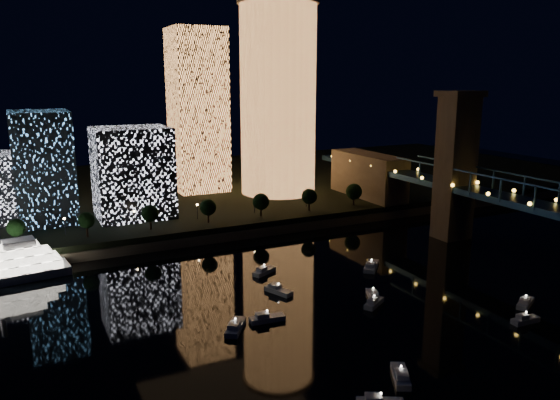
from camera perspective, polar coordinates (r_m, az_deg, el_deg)
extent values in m
plane|color=black|center=(123.21, 11.01, -13.63)|extent=(520.00, 520.00, 0.00)
cube|color=black|center=(261.57, -10.48, 1.06)|extent=(420.00, 160.00, 5.00)
cube|color=#6B5E4C|center=(189.86, -4.00, -3.46)|extent=(420.00, 6.00, 3.00)
cylinder|color=#FF9F51|center=(235.20, -0.20, 10.27)|extent=(32.00, 32.00, 78.66)
cylinder|color=#6B5E4C|center=(236.98, -0.21, 20.06)|extent=(34.00, 34.00, 2.00)
cube|color=#FF9F51|center=(243.69, -8.59, 9.19)|extent=(22.00, 22.00, 70.00)
cube|color=white|center=(202.01, -15.14, 2.80)|extent=(26.12, 22.10, 32.15)
cube|color=#5CACFB|center=(205.55, -23.50, 3.21)|extent=(19.11, 24.84, 38.22)
cube|color=#6B5E4C|center=(193.59, 17.84, 3.10)|extent=(11.00, 9.00, 48.00)
cube|color=#6B5E4C|center=(191.31, 18.35, 10.50)|extent=(13.00, 11.00, 2.00)
cube|color=#6B5E4C|center=(233.68, 9.17, 1.98)|extent=(12.00, 40.00, 23.00)
cube|color=navy|center=(165.36, 25.60, 0.03)|extent=(0.50, 0.50, 7.00)
cube|color=navy|center=(180.78, 19.69, 1.52)|extent=(0.50, 0.50, 7.00)
cube|color=navy|center=(197.91, 14.75, 2.75)|extent=(0.50, 0.50, 7.00)
sphere|color=gold|center=(186.99, 17.59, 1.49)|extent=(1.20, 1.20, 1.20)
sphere|color=gold|center=(221.11, 9.57, 3.55)|extent=(1.20, 1.20, 1.20)
cube|color=silver|center=(165.92, -25.66, -4.07)|extent=(8.81, 7.05, 1.82)
cube|color=silver|center=(141.15, 9.68, -9.81)|extent=(4.74, 7.21, 1.20)
cube|color=silver|center=(139.81, 9.79, -9.55)|extent=(2.60, 2.93, 1.00)
sphere|color=white|center=(140.41, 9.71, -9.05)|extent=(0.36, 0.36, 0.36)
cube|color=silver|center=(147.39, 24.26, -9.80)|extent=(8.04, 5.75, 1.20)
cube|color=silver|center=(145.93, 24.20, -9.55)|extent=(3.34, 3.04, 1.00)
sphere|color=white|center=(146.68, 24.33, -9.08)|extent=(0.36, 0.36, 0.36)
cube|color=silver|center=(98.37, 9.74, -19.72)|extent=(3.43, 3.13, 1.00)
sphere|color=white|center=(98.06, 10.49, -19.24)|extent=(0.36, 0.36, 0.36)
cube|color=silver|center=(141.97, -0.16, -9.48)|extent=(5.36, 8.34, 1.20)
cube|color=silver|center=(142.31, -0.53, -8.95)|extent=(2.97, 3.36, 1.00)
sphere|color=white|center=(141.23, -0.16, -8.73)|extent=(0.36, 0.36, 0.36)
cube|color=silver|center=(126.82, -1.34, -12.29)|extent=(8.28, 3.37, 1.20)
cube|color=silver|center=(126.01, -1.88, -11.92)|extent=(3.02, 2.37, 1.00)
sphere|color=white|center=(125.99, -1.35, -11.47)|extent=(0.36, 0.36, 0.36)
cube|color=silver|center=(161.78, 9.52, -6.84)|extent=(9.13, 9.38, 1.20)
cube|color=silver|center=(160.02, 9.46, -6.64)|extent=(4.26, 4.29, 1.00)
sphere|color=white|center=(161.13, 9.54, -6.17)|extent=(0.36, 0.36, 0.36)
cube|color=silver|center=(107.43, 12.49, -17.53)|extent=(6.38, 8.51, 1.20)
cube|color=silver|center=(105.83, 12.63, -17.35)|extent=(3.30, 3.58, 1.00)
sphere|color=white|center=(106.45, 12.54, -16.59)|extent=(0.36, 0.36, 0.36)
cube|color=silver|center=(155.44, -1.65, -7.48)|extent=(8.02, 5.74, 1.20)
cube|color=silver|center=(154.21, -1.93, -7.22)|extent=(3.33, 3.03, 1.00)
sphere|color=white|center=(154.76, -1.66, -6.79)|extent=(0.36, 0.36, 0.36)
cube|color=silver|center=(137.66, 24.26, -11.39)|extent=(6.99, 2.51, 1.20)
cube|color=silver|center=(136.51, 24.00, -11.07)|extent=(2.49, 1.90, 1.00)
sphere|color=white|center=(136.89, 24.34, -10.63)|extent=(0.36, 0.36, 0.36)
cube|color=silver|center=(123.31, -4.68, -13.10)|extent=(7.46, 8.98, 1.20)
cube|color=silver|center=(121.66, -4.84, -12.90)|extent=(3.70, 3.90, 1.00)
sphere|color=white|center=(122.46, -4.69, -12.25)|extent=(0.36, 0.36, 0.36)
cube|color=silver|center=(136.67, 9.80, -10.58)|extent=(7.35, 5.70, 1.20)
cube|color=silver|center=(135.32, 9.63, -10.31)|extent=(3.13, 2.91, 1.00)
sphere|color=white|center=(135.90, 9.83, -9.81)|extent=(0.36, 0.36, 0.36)
cylinder|color=black|center=(181.42, -25.77, -3.69)|extent=(0.70, 0.70, 4.00)
sphere|color=black|center=(180.54, -25.88, -2.62)|extent=(5.41, 5.41, 5.41)
cylinder|color=black|center=(182.32, -19.50, -3.06)|extent=(0.70, 0.70, 4.00)
sphere|color=black|center=(181.45, -19.58, -2.00)|extent=(5.21, 5.21, 5.21)
cylinder|color=black|center=(185.39, -13.36, -2.42)|extent=(0.70, 0.70, 4.00)
sphere|color=black|center=(184.54, -13.42, -1.37)|extent=(5.73, 5.73, 5.73)
cylinder|color=black|center=(190.52, -7.50, -1.77)|extent=(0.70, 0.70, 4.00)
sphere|color=black|center=(189.69, -7.53, -0.75)|extent=(5.78, 5.78, 5.78)
cylinder|color=black|center=(197.56, -2.00, -1.15)|extent=(0.70, 0.70, 4.00)
sphere|color=black|center=(196.75, -2.01, -0.16)|extent=(6.10, 6.10, 6.10)
cylinder|color=black|center=(206.30, 3.07, -0.57)|extent=(0.70, 0.70, 4.00)
sphere|color=black|center=(205.53, 3.09, 0.38)|extent=(5.91, 5.91, 5.91)
cylinder|color=black|center=(216.53, 7.70, -0.03)|extent=(0.70, 0.70, 4.00)
sphere|color=black|center=(215.80, 7.73, 0.88)|extent=(6.36, 6.36, 6.36)
cylinder|color=black|center=(187.48, -21.55, -2.65)|extent=(0.24, 0.24, 5.00)
sphere|color=#FFCC7F|center=(186.81, -21.62, -1.82)|extent=(0.70, 0.70, 0.70)
cylinder|color=black|center=(190.19, -14.95, -1.97)|extent=(0.24, 0.24, 5.00)
sphere|color=#FFCC7F|center=(189.52, -15.00, -1.15)|extent=(0.70, 0.70, 0.70)
cylinder|color=black|center=(195.35, -8.62, -1.30)|extent=(0.24, 0.24, 5.00)
sphere|color=#FFCC7F|center=(194.70, -8.65, -0.50)|extent=(0.70, 0.70, 0.70)
cylinder|color=black|center=(202.78, -2.69, -0.65)|extent=(0.24, 0.24, 5.00)
sphere|color=#FFCC7F|center=(202.16, -2.70, 0.12)|extent=(0.70, 0.70, 0.70)
cylinder|color=black|center=(212.24, 2.76, -0.05)|extent=(0.24, 0.24, 5.00)
sphere|color=#FFCC7F|center=(211.64, 2.77, 0.69)|extent=(0.70, 0.70, 0.70)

